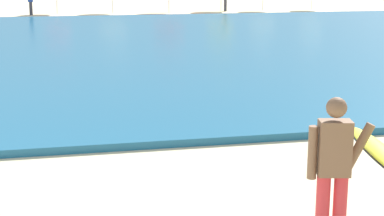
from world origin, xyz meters
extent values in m
cube|color=#1E6084|center=(0.00, 18.65, 0.07)|extent=(120.00, 28.00, 0.14)
cylinder|color=red|center=(3.04, 0.45, 0.44)|extent=(0.15, 0.15, 0.88)
cylinder|color=red|center=(3.23, 0.41, 0.44)|extent=(0.15, 0.15, 0.88)
cube|color=brown|center=(3.13, 0.43, 1.18)|extent=(0.38, 0.29, 0.60)
sphere|color=brown|center=(3.13, 0.43, 1.62)|extent=(0.22, 0.22, 0.22)
cylinder|color=brown|center=(2.91, 0.48, 1.13)|extent=(0.10, 0.10, 0.58)
cylinder|color=brown|center=(3.40, 0.40, 1.20)|extent=(0.32, 0.16, 0.51)
ellipsoid|color=yellow|center=(3.62, 0.33, 1.13)|extent=(0.76, 2.34, 0.15)
ellipsoid|color=black|center=(3.62, 0.33, 1.11)|extent=(0.80, 2.44, 0.11)
cylinder|color=#383842|center=(11.80, 36.35, 0.42)|extent=(0.20, 0.20, 0.84)
cylinder|color=#383842|center=(-1.28, 35.57, 0.42)|extent=(0.20, 0.20, 0.84)
camera|label=1|loc=(0.33, -5.34, 3.06)|focal=57.46mm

